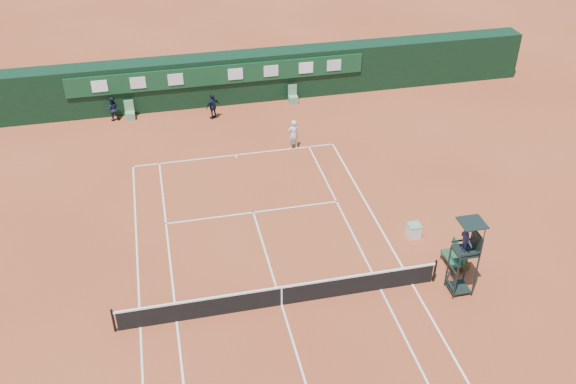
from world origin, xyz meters
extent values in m
plane|color=#A74827|center=(0.00, 0.00, 0.00)|extent=(90.00, 90.00, 0.00)
cube|color=silver|center=(0.00, 11.88, 0.01)|extent=(11.05, 0.08, 0.01)
cube|color=white|center=(5.49, 0.00, 0.01)|extent=(0.08, 23.85, 0.01)
cube|color=silver|center=(-5.49, 0.00, 0.01)|extent=(0.08, 23.85, 0.01)
cube|color=silver|center=(4.12, 0.00, 0.01)|extent=(0.08, 23.85, 0.01)
cube|color=silver|center=(-4.12, 0.00, 0.01)|extent=(0.08, 23.85, 0.01)
cube|color=silver|center=(0.00, 6.40, 0.01)|extent=(8.31, 0.08, 0.01)
cube|color=silver|center=(0.00, 0.00, 0.01)|extent=(0.08, 12.88, 0.01)
cube|color=silver|center=(0.00, 11.73, 0.01)|extent=(0.08, 0.30, 0.01)
cube|color=black|center=(0.00, 0.00, 0.45)|extent=(12.60, 0.04, 0.90)
cube|color=white|center=(0.00, 0.00, 0.93)|extent=(12.80, 0.06, 0.08)
cube|color=white|center=(0.00, 0.00, 0.46)|extent=(0.06, 0.05, 0.92)
cylinder|color=black|center=(6.40, 0.00, 0.55)|extent=(0.10, 0.10, 1.10)
cylinder|color=black|center=(-6.40, 0.00, 0.55)|extent=(0.10, 0.10, 1.10)
cube|color=black|center=(0.00, 18.75, 1.50)|extent=(40.00, 1.50, 3.00)
cube|color=#103C20|center=(0.00, 17.94, 2.10)|extent=(18.00, 0.10, 1.20)
cube|color=white|center=(-7.00, 17.87, 2.10)|extent=(0.90, 0.04, 0.70)
cube|color=silver|center=(-4.80, 17.87, 2.10)|extent=(0.90, 0.04, 0.70)
cube|color=silver|center=(-2.60, 17.87, 2.10)|extent=(0.90, 0.04, 0.70)
cube|color=white|center=(1.00, 17.87, 2.10)|extent=(0.90, 0.04, 0.70)
cube|color=silver|center=(3.20, 17.87, 2.10)|extent=(0.90, 0.04, 0.70)
cube|color=white|center=(5.40, 17.87, 2.10)|extent=(0.90, 0.04, 0.70)
cube|color=silver|center=(7.20, 17.87, 2.10)|extent=(0.90, 0.04, 0.70)
cube|color=#5E8F63|center=(-5.50, 17.45, 0.23)|extent=(0.55, 0.50, 0.46)
cube|color=#5E9063|center=(-5.50, 17.67, 0.80)|extent=(0.55, 0.06, 0.70)
cube|color=#629669|center=(4.50, 17.45, 0.23)|extent=(0.55, 0.50, 0.46)
cube|color=#598962|center=(4.50, 17.67, 0.80)|extent=(0.55, 0.06, 0.70)
cylinder|color=black|center=(6.75, -1.14, 1.00)|extent=(0.07, 0.07, 2.00)
cylinder|color=black|center=(6.75, -0.34, 1.00)|extent=(0.07, 0.07, 2.00)
cylinder|color=black|center=(7.55, -1.14, 1.00)|extent=(0.07, 0.07, 2.00)
cylinder|color=black|center=(7.55, -0.34, 1.00)|extent=(0.07, 0.07, 2.00)
cube|color=black|center=(7.15, -0.74, 2.04)|extent=(0.85, 0.85, 0.08)
cube|color=black|center=(7.55, -0.74, 2.45)|extent=(0.06, 0.85, 0.80)
cube|color=black|center=(7.15, -1.16, 2.25)|extent=(0.85, 0.05, 0.06)
cube|color=black|center=(7.15, -0.32, 2.25)|extent=(0.85, 0.05, 0.06)
cylinder|color=black|center=(7.55, -1.14, 2.90)|extent=(0.04, 0.04, 1.00)
cylinder|color=black|center=(7.55, -0.34, 2.90)|extent=(0.04, 0.04, 1.00)
cube|color=black|center=(7.20, -0.74, 3.40)|extent=(0.95, 0.95, 0.04)
cube|color=black|center=(7.15, -0.74, 0.15)|extent=(0.80, 0.80, 0.05)
cube|color=black|center=(6.75, -0.74, 0.40)|extent=(0.04, 0.80, 0.04)
cube|color=black|center=(6.75, -0.74, 0.80)|extent=(0.04, 0.80, 0.04)
cube|color=black|center=(6.75, -0.74, 1.20)|extent=(0.04, 0.80, 0.04)
cube|color=black|center=(6.75, -0.74, 1.60)|extent=(0.04, 0.80, 0.04)
imported|color=#1C1B37|center=(7.10, -0.74, 2.72)|extent=(0.47, 0.82, 1.28)
cube|color=#1A4126|center=(7.51, 0.71, 0.45)|extent=(0.55, 1.20, 0.08)
cube|color=#1C462B|center=(7.76, 0.71, 0.80)|extent=(0.06, 1.20, 0.60)
cylinder|color=black|center=(7.29, 0.16, 0.20)|extent=(0.04, 0.04, 0.41)
cylinder|color=black|center=(7.73, 0.16, 0.20)|extent=(0.04, 0.04, 0.41)
cylinder|color=black|center=(7.29, 1.26, 0.20)|extent=(0.04, 0.04, 0.41)
cylinder|color=black|center=(7.73, 1.26, 0.20)|extent=(0.04, 0.04, 0.41)
cube|color=black|center=(7.85, 0.71, 0.17)|extent=(0.67, 0.97, 0.34)
cube|color=silver|center=(6.73, 3.02, 0.30)|extent=(0.55, 0.55, 0.60)
cube|color=#629672|center=(6.73, 3.02, 0.62)|extent=(0.57, 0.57, 0.05)
sphere|color=yellow|center=(1.71, 9.10, 0.03)|extent=(0.07, 0.07, 0.07)
imported|color=silver|center=(3.23, 11.93, 0.86)|extent=(0.71, 0.54, 1.73)
imported|color=black|center=(-6.45, 17.56, 0.75)|extent=(0.75, 0.60, 1.49)
imported|color=black|center=(-0.63, 16.47, 0.79)|extent=(1.00, 0.78, 1.58)
camera|label=1|loc=(-3.80, -18.09, 17.81)|focal=40.00mm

